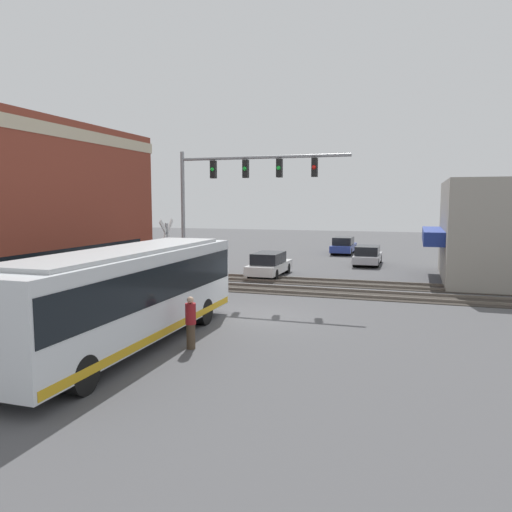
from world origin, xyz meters
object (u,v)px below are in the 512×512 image
at_px(city_bus, 128,293).
at_px(parked_car_silver, 368,256).
at_px(pedestrian_at_crossing, 188,276).
at_px(crossing_signal, 167,249).
at_px(parked_car_blue, 344,246).
at_px(pedestrian_near_bus, 191,322).
at_px(parked_car_white, 269,265).

relative_size(city_bus, parked_car_silver, 2.41).
relative_size(city_bus, pedestrian_at_crossing, 6.47).
bearing_deg(crossing_signal, pedestrian_at_crossing, -62.90).
distance_m(parked_car_blue, pedestrian_near_bus, 30.60).
height_order(pedestrian_near_bus, pedestrian_at_crossing, pedestrian_at_crossing).
bearing_deg(crossing_signal, parked_car_white, -23.16).
bearing_deg(city_bus, parked_car_silver, -12.85).
distance_m(parked_car_white, parked_car_blue, 15.07).
relative_size(crossing_signal, parked_car_blue, 0.80).
distance_m(crossing_signal, parked_car_white, 8.30).
bearing_deg(parked_car_silver, parked_car_white, 144.22).
xyz_separation_m(city_bus, pedestrian_near_bus, (0.44, -2.00, -0.90)).
distance_m(crossing_signal, pedestrian_at_crossing, 1.76).
height_order(parked_car_white, pedestrian_at_crossing, pedestrian_at_crossing).
bearing_deg(parked_car_blue, pedestrian_at_crossing, 167.47).
relative_size(city_bus, parked_car_blue, 2.39).
height_order(parked_car_blue, pedestrian_near_bus, pedestrian_near_bus).
xyz_separation_m(crossing_signal, pedestrian_near_bus, (-8.26, -5.20, -1.43)).
relative_size(parked_car_silver, pedestrian_at_crossing, 2.69).
height_order(parked_car_blue, pedestrian_at_crossing, pedestrian_at_crossing).
bearing_deg(parked_car_blue, parked_car_silver, -159.15).
relative_size(crossing_signal, parked_car_silver, 0.81).
distance_m(crossing_signal, parked_car_blue, 23.13).
height_order(parked_car_white, pedestrian_near_bus, pedestrian_near_bus).
height_order(parked_car_silver, pedestrian_near_bus, pedestrian_near_bus).
xyz_separation_m(parked_car_silver, pedestrian_near_bus, (-23.24, 3.40, 0.20)).
bearing_deg(pedestrian_at_crossing, parked_car_blue, -12.53).
distance_m(city_bus, parked_car_white, 16.22).
height_order(city_bus, pedestrian_near_bus, city_bus).
relative_size(parked_car_white, parked_car_silver, 1.03).
distance_m(parked_car_silver, parked_car_blue, 7.87).
distance_m(crossing_signal, pedestrian_near_bus, 9.87).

